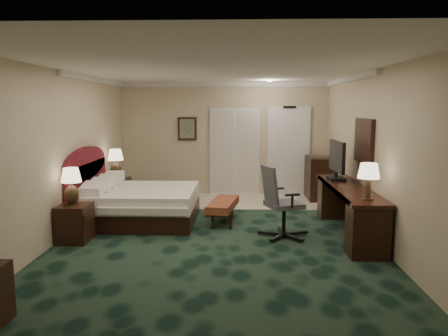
{
  "coord_description": "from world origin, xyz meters",
  "views": [
    {
      "loc": [
        0.35,
        -6.82,
        2.11
      ],
      "look_at": [
        0.1,
        0.6,
        1.08
      ],
      "focal_mm": 35.0,
      "sensor_mm": 36.0,
      "label": 1
    }
  ],
  "objects_px": {
    "tv": "(337,160)",
    "desk": "(348,210)",
    "lamp_far": "(116,164)",
    "desk_chair": "(284,201)",
    "minibar": "(318,178)",
    "lamp_near": "(72,187)",
    "bed": "(143,205)",
    "nightstand_far": "(117,193)",
    "bed_bench": "(223,211)",
    "nightstand_near": "(75,223)"
  },
  "relations": [
    {
      "from": "tv",
      "to": "desk",
      "type": "bearing_deg",
      "value": -88.01
    },
    {
      "from": "lamp_far",
      "to": "desk_chair",
      "type": "bearing_deg",
      "value": -32.27
    },
    {
      "from": "tv",
      "to": "minibar",
      "type": "bearing_deg",
      "value": 86.39
    },
    {
      "from": "lamp_near",
      "to": "desk_chair",
      "type": "height_order",
      "value": "desk_chair"
    },
    {
      "from": "tv",
      "to": "desk_chair",
      "type": "bearing_deg",
      "value": -139.17
    },
    {
      "from": "bed",
      "to": "nightstand_far",
      "type": "distance_m",
      "value": 1.41
    },
    {
      "from": "nightstand_far",
      "to": "tv",
      "type": "relative_size",
      "value": 0.67
    },
    {
      "from": "tv",
      "to": "minibar",
      "type": "distance_m",
      "value": 2.19
    },
    {
      "from": "nightstand_far",
      "to": "desk_chair",
      "type": "bearing_deg",
      "value": -31.92
    },
    {
      "from": "lamp_near",
      "to": "desk",
      "type": "height_order",
      "value": "lamp_near"
    },
    {
      "from": "minibar",
      "to": "lamp_near",
      "type": "bearing_deg",
      "value": -142.39
    },
    {
      "from": "nightstand_far",
      "to": "tv",
      "type": "distance_m",
      "value": 4.58
    },
    {
      "from": "nightstand_far",
      "to": "bed_bench",
      "type": "relative_size",
      "value": 0.52
    },
    {
      "from": "bed_bench",
      "to": "tv",
      "type": "bearing_deg",
      "value": 10.57
    },
    {
      "from": "lamp_near",
      "to": "bed_bench",
      "type": "bearing_deg",
      "value": 29.3
    },
    {
      "from": "bed",
      "to": "desk_chair",
      "type": "distance_m",
      "value": 2.7
    },
    {
      "from": "lamp_near",
      "to": "lamp_far",
      "type": "bearing_deg",
      "value": 90.17
    },
    {
      "from": "bed",
      "to": "minibar",
      "type": "distance_m",
      "value": 4.2
    },
    {
      "from": "nightstand_far",
      "to": "minibar",
      "type": "relative_size",
      "value": 0.63
    },
    {
      "from": "nightstand_near",
      "to": "bed_bench",
      "type": "xyz_separation_m",
      "value": [
        2.3,
        1.26,
        -0.09
      ]
    },
    {
      "from": "desk",
      "to": "minibar",
      "type": "distance_m",
      "value": 2.82
    },
    {
      "from": "lamp_near",
      "to": "bed_bench",
      "type": "xyz_separation_m",
      "value": [
        2.31,
        1.3,
        -0.68
      ]
    },
    {
      "from": "desk",
      "to": "desk_chair",
      "type": "bearing_deg",
      "value": -168.02
    },
    {
      "from": "lamp_far",
      "to": "minibar",
      "type": "bearing_deg",
      "value": 11.85
    },
    {
      "from": "nightstand_far",
      "to": "lamp_far",
      "type": "bearing_deg",
      "value": 119.26
    },
    {
      "from": "desk_chair",
      "to": "tv",
      "type": "bearing_deg",
      "value": 22.74
    },
    {
      "from": "bed",
      "to": "desk",
      "type": "height_order",
      "value": "desk"
    },
    {
      "from": "bed_bench",
      "to": "bed",
      "type": "bearing_deg",
      "value": -170.33
    },
    {
      "from": "desk",
      "to": "tv",
      "type": "bearing_deg",
      "value": 93.96
    },
    {
      "from": "lamp_near",
      "to": "desk",
      "type": "distance_m",
      "value": 4.5
    },
    {
      "from": "lamp_near",
      "to": "nightstand_near",
      "type": "bearing_deg",
      "value": 78.44
    },
    {
      "from": "lamp_near",
      "to": "tv",
      "type": "distance_m",
      "value": 4.59
    },
    {
      "from": "lamp_far",
      "to": "desk",
      "type": "bearing_deg",
      "value": -22.99
    },
    {
      "from": "nightstand_near",
      "to": "minibar",
      "type": "height_order",
      "value": "minibar"
    },
    {
      "from": "nightstand_near",
      "to": "bed_bench",
      "type": "relative_size",
      "value": 0.5
    },
    {
      "from": "tv",
      "to": "lamp_near",
      "type": "bearing_deg",
      "value": -165.01
    },
    {
      "from": "lamp_far",
      "to": "bed_bench",
      "type": "relative_size",
      "value": 0.52
    },
    {
      "from": "bed_bench",
      "to": "desk_chair",
      "type": "height_order",
      "value": "desk_chair"
    },
    {
      "from": "tv",
      "to": "desk_chair",
      "type": "xyz_separation_m",
      "value": [
        -1.04,
        -0.96,
        -0.56
      ]
    },
    {
      "from": "minibar",
      "to": "bed",
      "type": "bearing_deg",
      "value": -149.51
    },
    {
      "from": "nightstand_far",
      "to": "tv",
      "type": "bearing_deg",
      "value": -14.26
    },
    {
      "from": "nightstand_near",
      "to": "desk_chair",
      "type": "relative_size",
      "value": 0.49
    },
    {
      "from": "lamp_near",
      "to": "desk",
      "type": "xyz_separation_m",
      "value": [
        4.43,
        0.61,
        -0.49
      ]
    },
    {
      "from": "nightstand_far",
      "to": "lamp_far",
      "type": "distance_m",
      "value": 0.62
    },
    {
      "from": "nightstand_near",
      "to": "nightstand_far",
      "type": "xyz_separation_m",
      "value": [
        0.01,
        2.41,
        0.01
      ]
    },
    {
      "from": "bed_bench",
      "to": "desk",
      "type": "bearing_deg",
      "value": -8.57
    },
    {
      "from": "desk",
      "to": "desk_chair",
      "type": "xyz_separation_m",
      "value": [
        -1.09,
        -0.23,
        0.2
      ]
    },
    {
      "from": "lamp_far",
      "to": "desk",
      "type": "distance_m",
      "value": 4.85
    },
    {
      "from": "lamp_near",
      "to": "desk_chair",
      "type": "bearing_deg",
      "value": 6.37
    },
    {
      "from": "lamp_far",
      "to": "bed_bench",
      "type": "bearing_deg",
      "value": -27.22
    }
  ]
}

